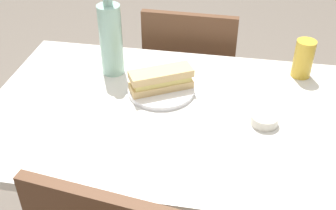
# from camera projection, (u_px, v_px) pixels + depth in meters

# --- Properties ---
(dining_table) EXTENTS (1.15, 0.75, 0.73)m
(dining_table) POSITION_uv_depth(u_px,v_px,m) (168.00, 139.00, 1.40)
(dining_table) COLOR silver
(dining_table) RESTS_ON ground
(chair_far) EXTENTS (0.41, 0.41, 0.85)m
(chair_far) POSITION_uv_depth(u_px,v_px,m) (190.00, 80.00, 1.93)
(chair_far) COLOR brown
(chair_far) RESTS_ON ground
(plate_near) EXTENTS (0.22, 0.22, 0.01)m
(plate_near) POSITION_uv_depth(u_px,v_px,m) (161.00, 90.00, 1.41)
(plate_near) COLOR white
(plate_near) RESTS_ON dining_table
(baguette_sandwich_near) EXTENTS (0.21, 0.16, 0.07)m
(baguette_sandwich_near) POSITION_uv_depth(u_px,v_px,m) (161.00, 79.00, 1.38)
(baguette_sandwich_near) COLOR #DBB77A
(baguette_sandwich_near) RESTS_ON plate_near
(knife_near) EXTENTS (0.13, 0.14, 0.01)m
(knife_near) POSITION_uv_depth(u_px,v_px,m) (154.00, 81.00, 1.44)
(knife_near) COLOR silver
(knife_near) RESTS_ON plate_near
(water_bottle) EXTENTS (0.08, 0.08, 0.32)m
(water_bottle) POSITION_uv_depth(u_px,v_px,m) (111.00, 38.00, 1.44)
(water_bottle) COLOR #99C6B7
(water_bottle) RESTS_ON dining_table
(beer_glass) EXTENTS (0.07, 0.07, 0.13)m
(beer_glass) POSITION_uv_depth(u_px,v_px,m) (303.00, 59.00, 1.46)
(beer_glass) COLOR gold
(beer_glass) RESTS_ON dining_table
(olive_bowl) EXTENTS (0.08, 0.08, 0.03)m
(olive_bowl) POSITION_uv_depth(u_px,v_px,m) (264.00, 120.00, 1.27)
(olive_bowl) COLOR silver
(olive_bowl) RESTS_ON dining_table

